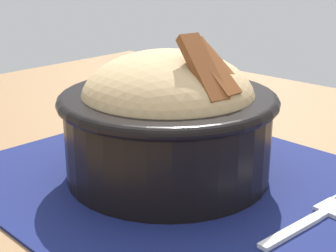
{
  "coord_description": "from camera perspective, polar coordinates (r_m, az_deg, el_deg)",
  "views": [
    {
      "loc": [
        0.24,
        -0.3,
        0.92
      ],
      "look_at": [
        -0.07,
        0.03,
        0.76
      ],
      "focal_mm": 54.11,
      "sensor_mm": 36.0,
      "label": 1
    }
  ],
  "objects": [
    {
      "name": "placemat",
      "position": [
        0.47,
        4.37,
        -7.41
      ],
      "size": [
        0.46,
        0.34,
        0.0
      ],
      "primitive_type": "cube",
      "rotation": [
        0.0,
        0.0,
        -0.04
      ],
      "color": "#11194C",
      "rests_on": "table"
    },
    {
      "name": "bowl",
      "position": [
        0.47,
        0.03,
        1.01
      ],
      "size": [
        0.21,
        0.21,
        0.14
      ],
      "color": "black",
      "rests_on": "placemat"
    },
    {
      "name": "fork",
      "position": [
        0.43,
        16.58,
        -9.7
      ],
      "size": [
        0.03,
        0.13,
        0.0
      ],
      "color": "silver",
      "rests_on": "placemat"
    }
  ]
}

